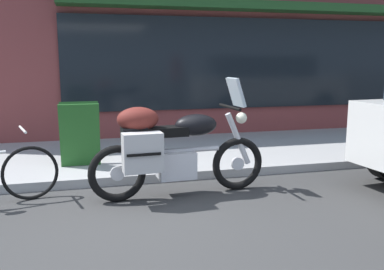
% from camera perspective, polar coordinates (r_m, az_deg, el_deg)
% --- Properties ---
extents(ground_plane, '(80.00, 80.00, 0.00)m').
position_cam_1_polar(ground_plane, '(4.38, -7.48, -11.71)').
color(ground_plane, '#353535').
extents(touring_motorcycle, '(2.18, 0.75, 1.41)m').
position_cam_1_polar(touring_motorcycle, '(4.96, -2.94, -1.64)').
color(touring_motorcycle, black).
rests_on(touring_motorcycle, ground_plane).
extents(sandwich_board_sign, '(0.55, 0.41, 0.90)m').
position_cam_1_polar(sandwich_board_sign, '(6.23, -14.93, 0.11)').
color(sandwich_board_sign, '#1E511E').
rests_on(sandwich_board_sign, sidewalk_curb).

